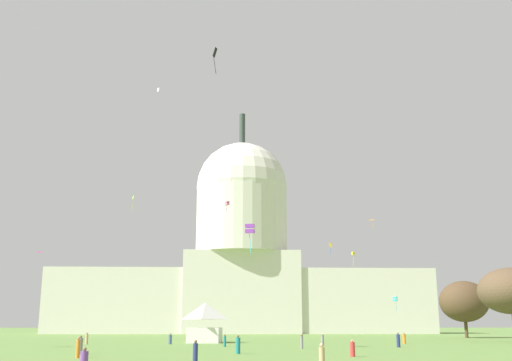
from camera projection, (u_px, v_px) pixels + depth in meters
capitol_building at (242, 258)px, 180.99m from camera, size 111.05×27.71×67.23m
event_tent at (205, 322)px, 92.54m from camera, size 5.62×6.59×5.96m
tree_east_far at (511, 291)px, 96.62m from camera, size 13.77×13.87×11.63m
tree_east_mid at (464, 301)px, 124.27m from camera, size 10.72×9.54×11.43m
person_teal_mid_left at (238, 345)px, 58.52m from camera, size 0.56×0.56×1.79m
person_grey_deep_crowd at (302, 342)px, 70.59m from camera, size 0.46×0.46×1.64m
person_navy_near_tree_west at (195, 354)px, 42.05m from camera, size 0.46×0.46×1.75m
person_grey_near_tree_east at (322, 340)px, 81.78m from camera, size 0.47×0.47×1.57m
person_grey_front_left at (80, 346)px, 57.65m from camera, size 0.55×0.55×1.74m
person_orange_mid_center at (78, 348)px, 51.35m from camera, size 0.40×0.40×1.74m
person_teal_mid_right at (225, 341)px, 76.37m from camera, size 0.38×0.38×1.52m
person_tan_lawn_far_right at (87, 339)px, 85.38m from camera, size 0.41×0.41×1.59m
person_denim_front_right at (170, 339)px, 85.91m from camera, size 0.65×0.65×1.54m
person_tan_back_left at (322, 357)px, 40.24m from camera, size 0.56×0.56×1.58m
person_red_near_tent at (352, 349)px, 53.56m from camera, size 0.61×0.61×1.47m
person_navy_lawn_far_left at (398, 341)px, 74.52m from camera, size 0.51×0.51×1.78m
person_orange_edge_east at (404, 339)px, 87.66m from camera, size 0.58×0.58×1.58m
kite_gold_mid at (331, 246)px, 145.43m from camera, size 0.76×0.43×2.87m
kite_orange_mid at (373, 221)px, 156.07m from camera, size 1.48×1.28×2.24m
kite_violet_low at (250, 229)px, 73.11m from camera, size 1.23×1.26×3.64m
kite_black_high at (215, 55)px, 85.23m from camera, size 0.68×0.55×3.98m
kite_pink_mid at (227, 203)px, 122.34m from camera, size 1.04×1.04×2.23m
kite_yellow_mid at (353, 254)px, 155.93m from camera, size 0.91×0.89×3.83m
kite_cyan_low at (395, 299)px, 135.80m from camera, size 1.22×1.20×3.10m
kite_lime_mid at (133, 200)px, 149.86m from camera, size 0.64×0.72×4.08m
kite_magenta_low at (43, 254)px, 113.28m from camera, size 1.55×1.44×0.36m
kite_white_high at (158, 90)px, 144.01m from camera, size 0.60×0.54×0.92m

